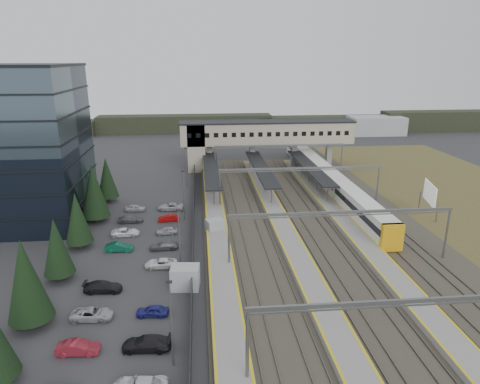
{
  "coord_description": "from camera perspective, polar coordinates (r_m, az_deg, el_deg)",
  "views": [
    {
      "loc": [
        -5.25,
        -55.88,
        25.17
      ],
      "look_at": [
        1.18,
        10.97,
        4.0
      ],
      "focal_mm": 32.0,
      "sensor_mm": 36.0,
      "label": 1
    }
  ],
  "objects": [
    {
      "name": "conifer_row",
      "position": [
        58.31,
        -21.86,
        -4.24
      ],
      "size": [
        4.42,
        49.82,
        9.5
      ],
      "color": "black",
      "rests_on": "ground"
    },
    {
      "name": "treeline_far",
      "position": [
        152.6,
        5.62,
        9.04
      ],
      "size": [
        170.0,
        19.0,
        7.0
      ],
      "color": "black",
      "rests_on": "ground"
    },
    {
      "name": "car_park",
      "position": [
        54.97,
        -13.56,
        -9.59
      ],
      "size": [
        10.49,
        44.74,
        1.29
      ],
      "color": "#9D9DA0",
      "rests_on": "ground"
    },
    {
      "name": "lampposts",
      "position": [
        60.87,
        -7.76,
        -2.69
      ],
      "size": [
        0.5,
        53.25,
        8.07
      ],
      "color": "slate",
      "rests_on": "ground"
    },
    {
      "name": "train",
      "position": [
        88.26,
        11.34,
        2.04
      ],
      "size": [
        3.02,
        63.16,
        3.8
      ],
      "color": "white",
      "rests_on": "ground"
    },
    {
      "name": "billboard",
      "position": [
        76.22,
        23.97,
        -0.27
      ],
      "size": [
        1.68,
        6.45,
        5.72
      ],
      "color": "slate",
      "rests_on": "ground"
    },
    {
      "name": "relay_cabin_near",
      "position": [
        49.88,
        -7.32,
        -11.23
      ],
      "size": [
        3.37,
        2.62,
        2.63
      ],
      "color": "#9C9FA1",
      "rests_on": "ground"
    },
    {
      "name": "footbridge",
      "position": [
        100.22,
        2.03,
        7.58
      ],
      "size": [
        40.4,
        6.4,
        11.2
      ],
      "color": "tan",
      "rests_on": "ground"
    },
    {
      "name": "canopies",
      "position": [
        86.43,
        2.83,
        3.24
      ],
      "size": [
        23.1,
        30.0,
        3.28
      ],
      "color": "black",
      "rests_on": "ground"
    },
    {
      "name": "relay_cabin_far",
      "position": [
        63.73,
        -3.34,
        -4.69
      ],
      "size": [
        3.01,
        2.75,
        2.28
      ],
      "color": "#9C9FA1",
      "rests_on": "ground"
    },
    {
      "name": "ground",
      "position": [
        61.51,
        -0.12,
        -6.66
      ],
      "size": [
        220.0,
        220.0,
        0.0
      ],
      "primitive_type": "plane",
      "color": "#2B2B2D",
      "rests_on": "ground"
    },
    {
      "name": "fence",
      "position": [
        65.51,
        -6.21,
        -4.26
      ],
      "size": [
        0.08,
        90.0,
        2.0
      ],
      "color": "#26282B",
      "rests_on": "ground"
    },
    {
      "name": "gantries",
      "position": [
        64.28,
        10.34,
        -0.15
      ],
      "size": [
        28.4,
        62.28,
        7.17
      ],
      "color": "slate",
      "rests_on": "ground"
    },
    {
      "name": "rail_corridor",
      "position": [
        67.36,
        7.44,
        -4.33
      ],
      "size": [
        34.0,
        90.0,
        0.92
      ],
      "color": "#3A342C",
      "rests_on": "ground"
    }
  ]
}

